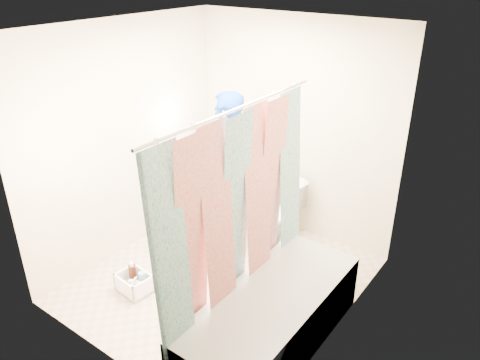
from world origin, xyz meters
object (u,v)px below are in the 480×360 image
Objects in this scene: bathtub at (271,318)px; plumber at (225,169)px; toilet at (273,215)px; cleaning_caddy at (135,284)px.

bathtub is 1.04× the size of plumber.
cleaning_caddy is (-0.59, -1.49, -0.27)m from toilet.
toilet reaches higher than cleaning_caddy.
toilet is 0.42× the size of plumber.
toilet is 0.72m from plumber.
plumber reaches higher than cleaning_caddy.
plumber is (-0.50, -0.20, 0.48)m from toilet.
plumber is 5.05× the size of cleaning_caddy.
toilet reaches higher than bathtub.
cleaning_caddy is at bearing -22.94° from plumber.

